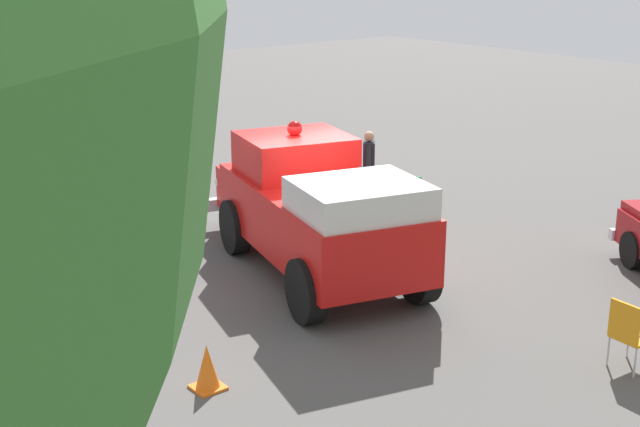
# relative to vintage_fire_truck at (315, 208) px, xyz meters

# --- Properties ---
(ground_plane) EXTENTS (60.00, 60.00, 0.00)m
(ground_plane) POSITION_rel_vintage_fire_truck_xyz_m (-0.31, -0.00, -1.20)
(ground_plane) COLOR #514F4C
(vintage_fire_truck) EXTENTS (3.73, 6.31, 2.59)m
(vintage_fire_truck) POSITION_rel_vintage_fire_truck_xyz_m (0.00, 0.00, 0.00)
(vintage_fire_truck) COLOR black
(vintage_fire_truck) RESTS_ON ground
(lawn_chair_by_car) EXTENTS (0.54, 0.55, 1.02)m
(lawn_chair_by_car) POSITION_rel_vintage_fire_truck_xyz_m (-0.97, 5.69, -0.61)
(lawn_chair_by_car) COLOR #B7BABF
(lawn_chair_by_car) RESTS_ON ground
(lawn_chair_spare) EXTENTS (0.62, 0.63, 1.02)m
(lawn_chair_spare) POSITION_rel_vintage_fire_truck_xyz_m (-3.26, -0.96, -0.61)
(lawn_chair_spare) COLOR #B7BABF
(lawn_chair_spare) RESTS_ON ground
(spectator_standing) EXTENTS (0.51, 0.53, 1.68)m
(spectator_standing) POSITION_rel_vintage_fire_truck_xyz_m (-3.62, -2.58, -0.23)
(spectator_standing) COLOR #2D334C
(spectator_standing) RESTS_ON ground
(utility_pole) EXTENTS (1.70, 0.31, 7.22)m
(utility_pole) POSITION_rel_vintage_fire_truck_xyz_m (-5.56, -12.80, 2.56)
(utility_pole) COLOR brown
(utility_pole) RESTS_ON ground
(traffic_cone) EXTENTS (0.40, 0.40, 0.64)m
(traffic_cone) POSITION_rel_vintage_fire_truck_xyz_m (3.83, 2.51, -0.89)
(traffic_cone) COLOR orange
(traffic_cone) RESTS_ON ground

